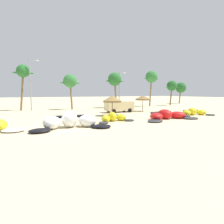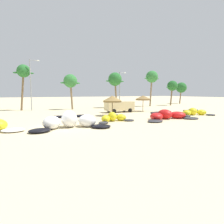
# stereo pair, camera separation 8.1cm
# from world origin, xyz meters

# --- Properties ---
(ground_plane) EXTENTS (260.00, 260.00, 0.00)m
(ground_plane) POSITION_xyz_m (0.00, 0.00, 0.00)
(ground_plane) COLOR beige
(kite_left) EXTENTS (7.71, 3.80, 1.63)m
(kite_left) POSITION_xyz_m (0.75, -0.74, 0.62)
(kite_left) COLOR black
(kite_left) RESTS_ON ground
(kite_left_of_center) EXTENTS (4.95, 2.55, 1.10)m
(kite_left_of_center) POSITION_xyz_m (6.23, 0.98, 0.42)
(kite_left_of_center) COLOR #333338
(kite_left_of_center) RESTS_ON ground
(kite_center) EXTENTS (8.10, 3.71, 1.22)m
(kite_center) POSITION_xyz_m (13.18, -0.31, 0.47)
(kite_center) COLOR #333338
(kite_center) RESTS_ON ground
(kite_right_of_center) EXTENTS (5.95, 3.14, 1.10)m
(kite_right_of_center) POSITION_xyz_m (19.66, 1.08, 0.42)
(kite_right_of_center) COLOR #333338
(kite_right_of_center) RESTS_ON ground
(beach_umbrella_middle) EXTENTS (2.79, 2.79, 2.92)m
(beach_umbrella_middle) POSITION_xyz_m (8.55, 6.01, 2.45)
(beach_umbrella_middle) COLOR brown
(beach_umbrella_middle) RESTS_ON ground
(beach_umbrella_near_palms) EXTENTS (2.76, 2.76, 2.85)m
(beach_umbrella_near_palms) POSITION_xyz_m (16.38, 9.44, 2.43)
(beach_umbrella_near_palms) COLOR brown
(beach_umbrella_near_palms) RESTS_ON ground
(parked_van) EXTENTS (4.89, 2.42, 1.84)m
(parked_van) POSITION_xyz_m (11.64, 9.82, 1.09)
(parked_van) COLOR beige
(parked_van) RESTS_ON ground
(palm_left_of_gap) EXTENTS (3.63, 2.42, 8.61)m
(palm_left_of_gap) POSITION_xyz_m (-2.72, 21.00, 7.16)
(palm_left_of_gap) COLOR brown
(palm_left_of_gap) RESTS_ON ground
(palm_center_left) EXTENTS (3.95, 2.64, 6.97)m
(palm_center_left) POSITION_xyz_m (5.55, 18.70, 5.53)
(palm_center_left) COLOR #7F6647
(palm_center_left) RESTS_ON ground
(palm_center_right) EXTENTS (4.44, 2.96, 7.79)m
(palm_center_right) POSITION_xyz_m (15.46, 18.79, 6.20)
(palm_center_right) COLOR brown
(palm_center_right) RESTS_ON ground
(palm_right_of_gap) EXTENTS (4.38, 2.92, 8.69)m
(palm_right_of_gap) POSITION_xyz_m (25.67, 18.98, 7.09)
(palm_right_of_gap) COLOR #7F6647
(palm_right_of_gap) RESTS_ON ground
(palm_right) EXTENTS (4.02, 2.68, 6.51)m
(palm_right) POSITION_xyz_m (32.59, 19.20, 5.06)
(palm_right) COLOR brown
(palm_right) RESTS_ON ground
(palm_rightmost) EXTENTS (4.73, 3.15, 6.48)m
(palm_rightmost) POSITION_xyz_m (40.78, 23.97, 4.84)
(palm_rightmost) COLOR #7F6647
(palm_rightmost) RESTS_ON ground
(lamppost_west_center) EXTENTS (1.80, 0.24, 9.47)m
(lamppost_west_center) POSITION_xyz_m (-1.47, 19.79, 5.28)
(lamppost_west_center) COLOR gray
(lamppost_west_center) RESTS_ON ground
(lamppost_east_center) EXTENTS (1.77, 0.24, 8.03)m
(lamppost_east_center) POSITION_xyz_m (17.12, 19.44, 4.54)
(lamppost_east_center) COLOR gray
(lamppost_east_center) RESTS_ON ground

